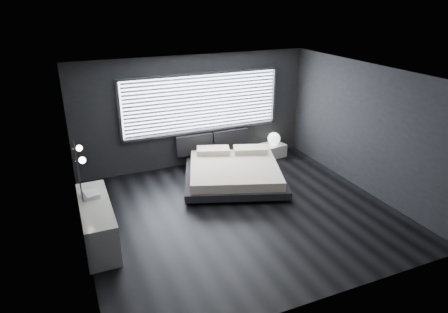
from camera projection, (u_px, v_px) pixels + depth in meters
name	position (u px, v px, depth m)	size (l,w,h in m)	color
room	(241.00, 148.00, 7.64)	(6.04, 6.00, 2.80)	black
window	(202.00, 103.00, 9.93)	(4.14, 0.09, 1.52)	white
headboard	(212.00, 142.00, 10.36)	(1.96, 0.16, 0.52)	black
sconce_near	(82.00, 160.00, 6.56)	(0.18, 0.11, 0.11)	silver
sconce_far	(79.00, 148.00, 7.07)	(0.18, 0.11, 0.11)	silver
wall_art_upper	(77.00, 160.00, 5.92)	(0.01, 0.48, 0.48)	#47474C
wall_art_lower	(80.00, 182.00, 6.31)	(0.01, 0.48, 0.48)	#47474C
bed	(234.00, 172.00, 9.34)	(2.86, 2.79, 0.59)	black
nightstand	(273.00, 150.00, 10.89)	(0.59, 0.50, 0.35)	silver
orb_lamp	(274.00, 139.00, 10.74)	(0.34, 0.34, 0.34)	white
dresser	(98.00, 222.00, 7.09)	(0.54, 1.88, 0.75)	silver
book_stack	(91.00, 194.00, 7.19)	(0.31, 0.39, 0.07)	white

